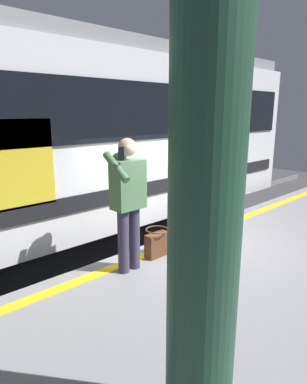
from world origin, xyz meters
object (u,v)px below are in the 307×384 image
passenger (128,195)px  handbag (157,243)px  station_column (206,180)px  train_carriage (72,134)px

passenger → handbag: (-0.55, -0.05, -0.80)m
handbag → station_column: size_ratio=0.12×
train_carriage → station_column: 4.74m
train_carriage → handbag: 2.75m
train_carriage → passenger: (0.66, 2.42, -0.60)m
passenger → station_column: bearing=62.3°
train_carriage → handbag: size_ratio=24.72×
handbag → station_column: station_column is taller
handbag → station_column: (1.60, 2.05, 1.43)m
passenger → station_column: (1.05, 2.00, 0.63)m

